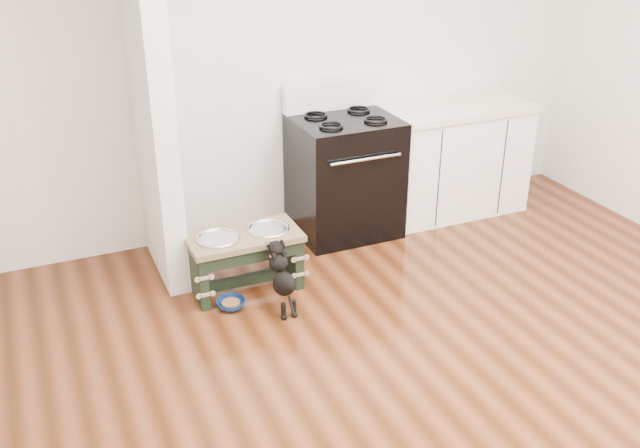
{
  "coord_description": "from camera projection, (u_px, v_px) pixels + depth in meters",
  "views": [
    {
      "loc": [
        -1.97,
        -2.46,
        2.51
      ],
      "look_at": [
        -0.37,
        1.2,
        0.6
      ],
      "focal_mm": 40.0,
      "sensor_mm": 36.0,
      "label": 1
    }
  ],
  "objects": [
    {
      "name": "ground",
      "position": [
        473.0,
        400.0,
        3.83
      ],
      "size": [
        5.0,
        5.0,
        0.0
      ],
      "primitive_type": "plane",
      "color": "#3F1D0B",
      "rests_on": "ground"
    },
    {
      "name": "room_shell",
      "position": [
        507.0,
        107.0,
        3.12
      ],
      "size": [
        5.0,
        5.0,
        5.0
      ],
      "color": "silver",
      "rests_on": "ground"
    },
    {
      "name": "partition_wall",
      "position": [
        149.0,
        83.0,
        4.55
      ],
      "size": [
        0.15,
        0.8,
        2.7
      ],
      "primitive_type": "cube",
      "color": "silver",
      "rests_on": "ground"
    },
    {
      "name": "oven_range",
      "position": [
        344.0,
        174.0,
        5.49
      ],
      "size": [
        0.76,
        0.69,
        1.14
      ],
      "color": "black",
      "rests_on": "ground"
    },
    {
      "name": "cabinet_run",
      "position": [
        451.0,
        159.0,
        5.87
      ],
      "size": [
        1.24,
        0.64,
        0.91
      ],
      "color": "white",
      "rests_on": "ground"
    },
    {
      "name": "dog_feeder",
      "position": [
        245.0,
        250.0,
        4.76
      ],
      "size": [
        0.75,
        0.4,
        0.43
      ],
      "color": "black",
      "rests_on": "ground"
    },
    {
      "name": "puppy",
      "position": [
        282.0,
        275.0,
        4.54
      ],
      "size": [
        0.13,
        0.38,
        0.46
      ],
      "color": "black",
      "rests_on": "ground"
    },
    {
      "name": "floor_bowl",
      "position": [
        231.0,
        304.0,
        4.64
      ],
      "size": [
        0.24,
        0.24,
        0.06
      ],
      "rotation": [
        0.0,
        0.0,
        0.32
      ],
      "color": "navy",
      "rests_on": "ground"
    }
  ]
}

